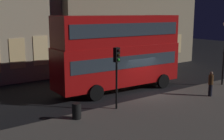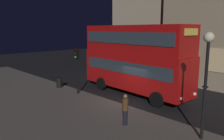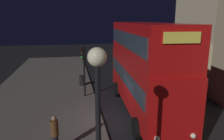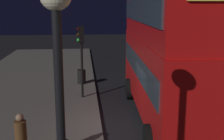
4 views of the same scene
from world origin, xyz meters
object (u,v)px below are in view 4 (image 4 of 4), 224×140
(traffic_light_near_kerb, at_px, (81,46))
(litter_bin, at_px, (82,77))
(double_decker_bus, at_px, (167,46))
(street_lamp, at_px, (59,78))

(traffic_light_near_kerb, distance_m, litter_bin, 3.55)
(double_decker_bus, distance_m, traffic_light_near_kerb, 4.64)
(street_lamp, bearing_deg, litter_bin, 179.07)
(double_decker_bus, distance_m, litter_bin, 7.22)
(traffic_light_near_kerb, height_order, litter_bin, traffic_light_near_kerb)
(double_decker_bus, relative_size, traffic_light_near_kerb, 2.73)
(double_decker_bus, bearing_deg, street_lamp, -24.24)
(street_lamp, distance_m, litter_bin, 13.58)
(double_decker_bus, height_order, traffic_light_near_kerb, double_decker_bus)
(traffic_light_near_kerb, xyz_separation_m, litter_bin, (-2.76, -0.04, -2.23))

